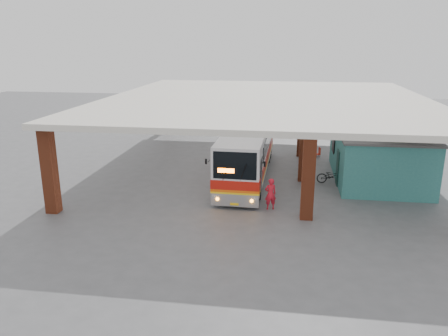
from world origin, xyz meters
The scene contains 8 objects.
ground centered at (0.00, 0.00, 0.00)m, with size 90.00×90.00×0.00m, color #515154.
brick_columns centered at (1.43, 5.00, 2.17)m, with size 20.10×21.60×4.35m.
canopy_roof centered at (0.50, 6.50, 4.50)m, with size 21.00×23.00×0.30m, color silver.
shop_building centered at (7.49, 4.00, 1.56)m, with size 5.20×8.20×3.11m.
coach_bus centered at (-0.45, 3.32, 1.70)m, with size 2.70×11.79×3.42m.
motorcycle centered at (4.70, 2.67, 0.47)m, with size 0.62×1.78×0.94m, color black.
pedestrian centered at (1.22, -2.05, 0.82)m, with size 0.60×0.39×1.64m, color red.
red_chair centered at (4.29, 8.83, 0.34)m, with size 0.47×0.47×0.73m.
Camera 1 is at (1.90, -22.97, 8.30)m, focal length 35.00 mm.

